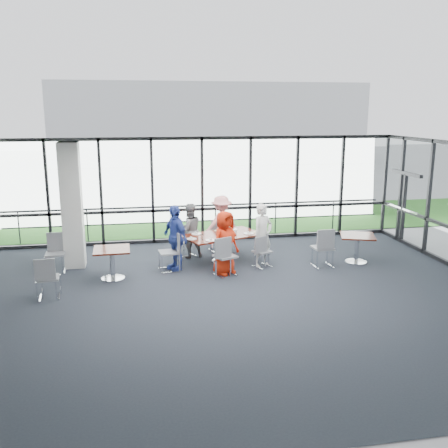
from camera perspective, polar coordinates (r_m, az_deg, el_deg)
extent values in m
cube|color=#20242E|center=(10.85, 1.17, -8.61)|extent=(12.00, 10.00, 0.02)
cube|color=silver|center=(10.12, 1.26, 8.55)|extent=(12.00, 10.00, 0.04)
cube|color=silver|center=(5.79, 11.23, -11.50)|extent=(12.00, 0.10, 3.20)
cube|color=white|center=(15.21, -2.52, 3.94)|extent=(12.00, 0.10, 3.20)
cube|color=black|center=(16.08, 19.85, 1.68)|extent=(0.12, 1.60, 2.10)
cube|color=silver|center=(13.20, -16.98, 2.01)|extent=(0.50, 0.50, 3.20)
cube|color=gray|center=(20.39, -4.37, 1.59)|extent=(80.00, 70.00, 0.02)
cube|color=#22571D|center=(18.43, -3.73, 0.48)|extent=(80.00, 5.00, 0.01)
cube|color=silver|center=(42.33, -2.09, 11.59)|extent=(24.00, 10.00, 6.00)
cylinder|color=#2D2D33|center=(16.00, -2.77, 0.37)|extent=(12.00, 0.06, 0.06)
cube|color=#3E100A|center=(13.22, -0.23, -1.28)|extent=(2.30, 1.79, 0.04)
cylinder|color=silver|center=(13.31, -0.23, -2.84)|extent=(0.12, 0.12, 0.71)
cylinder|color=silver|center=(13.41, -0.23, -4.24)|extent=(0.56, 0.56, 0.03)
cube|color=#3E100A|center=(12.15, -12.72, -2.88)|extent=(0.86, 0.86, 0.04)
cylinder|color=silver|center=(12.26, -12.63, -4.56)|extent=(0.12, 0.12, 0.71)
cube|color=#3E100A|center=(13.61, 15.01, -1.31)|extent=(1.10, 1.10, 0.04)
cylinder|color=silver|center=(13.70, 14.91, -2.83)|extent=(0.12, 0.12, 0.71)
imported|color=red|center=(12.23, 0.10, -2.15)|extent=(0.92, 0.86, 1.59)
imported|color=silver|center=(12.86, 4.45, -1.30)|extent=(0.74, 0.67, 1.65)
imported|color=slate|center=(13.66, -3.98, -0.75)|extent=(0.82, 0.62, 1.50)
imported|color=pink|center=(14.22, -0.29, 0.05)|extent=(1.17, 0.90, 1.61)
imported|color=#2D429D|center=(12.62, -5.61, -1.54)|extent=(0.92, 1.11, 1.67)
cylinder|color=white|center=(12.59, -1.54, -1.87)|extent=(0.27, 0.27, 0.01)
cylinder|color=white|center=(13.30, 2.83, -1.08)|extent=(0.27, 0.27, 0.01)
cylinder|color=white|center=(13.26, -3.19, -1.13)|extent=(0.26, 0.26, 0.01)
cylinder|color=white|center=(13.73, 0.97, -0.62)|extent=(0.28, 0.28, 0.01)
cylinder|color=white|center=(12.75, -3.73, -1.71)|extent=(0.26, 0.26, 0.01)
cylinder|color=white|center=(12.90, -0.45, -1.23)|extent=(0.07, 0.07, 0.14)
cylinder|color=white|center=(13.12, 1.33, -1.00)|extent=(0.07, 0.07, 0.13)
cylinder|color=white|center=(13.50, -0.51, -0.55)|extent=(0.08, 0.08, 0.15)
cylinder|color=white|center=(12.67, -2.54, -1.50)|extent=(0.07, 0.07, 0.14)
cube|color=silver|center=(12.71, 0.26, -1.76)|extent=(0.35, 0.35, 0.00)
cube|color=silver|center=(13.44, 3.46, -0.96)|extent=(0.35, 0.28, 0.00)
cube|color=silver|center=(13.66, -0.55, -0.71)|extent=(0.34, 0.34, 0.00)
cube|color=black|center=(13.25, -0.13, -1.06)|extent=(0.10, 0.07, 0.04)
cylinder|color=maroon|center=(13.26, -0.40, -0.74)|extent=(0.06, 0.06, 0.18)
cylinder|color=#1C732F|center=(13.29, -0.30, -0.66)|extent=(0.05, 0.05, 0.20)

